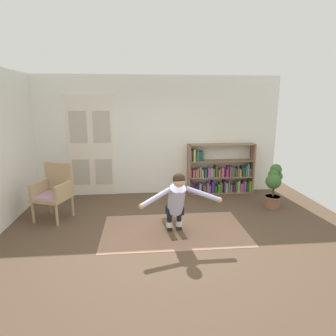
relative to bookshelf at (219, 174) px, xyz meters
name	(u,v)px	position (x,y,z in m)	size (l,w,h in m)	color
ground_plane	(169,238)	(-1.51, -2.39, -0.48)	(7.20, 7.20, 0.00)	brown
back_wall	(159,136)	(-1.51, 0.21, 0.97)	(6.00, 0.10, 2.90)	white
double_door	(91,146)	(-3.15, 0.15, 0.75)	(1.22, 0.05, 2.45)	silver
rug	(174,230)	(-1.38, -2.10, -0.48)	(2.58, 1.53, 0.01)	#9A745B
bookshelf	(219,174)	(0.00, 0.00, 0.00)	(1.67, 0.30, 1.26)	olive
wicker_chair	(54,190)	(-3.68, -1.30, 0.10)	(0.77, 0.77, 1.10)	tan
potted_plant	(274,185)	(0.90, -1.16, 0.04)	(0.44, 0.45, 0.96)	brown
skis_pair	(174,228)	(-1.39, -2.07, -0.46)	(0.38, 0.86, 0.07)	brown
person_skier	(177,199)	(-1.36, -2.27, 0.18)	(1.39, 0.73, 1.08)	white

